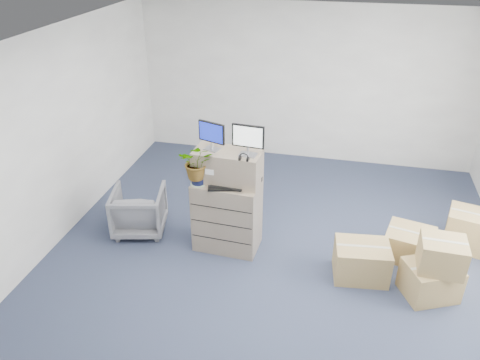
% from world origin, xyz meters
% --- Properties ---
extents(ground, '(7.00, 7.00, 0.00)m').
position_xyz_m(ground, '(0.00, 0.00, 0.00)').
color(ground, '#262C44').
rests_on(ground, ground).
extents(wall_back, '(6.00, 0.02, 2.80)m').
position_xyz_m(wall_back, '(0.00, 3.51, 1.40)').
color(wall_back, beige).
rests_on(wall_back, ground).
extents(filing_cabinet_lower, '(0.88, 0.56, 0.99)m').
position_xyz_m(filing_cabinet_lower, '(-0.68, 0.44, 0.49)').
color(filing_cabinet_lower, gray).
rests_on(filing_cabinet_lower, ground).
extents(filing_cabinet_upper, '(0.87, 0.47, 0.42)m').
position_xyz_m(filing_cabinet_upper, '(-0.67, 0.49, 1.20)').
color(filing_cabinet_upper, gray).
rests_on(filing_cabinet_upper, filing_cabinet_lower).
extents(monitor_left, '(0.36, 0.19, 0.37)m').
position_xyz_m(monitor_left, '(-0.88, 0.50, 1.62)').
color(monitor_left, '#99999E').
rests_on(monitor_left, filing_cabinet_upper).
extents(monitor_right, '(0.40, 0.17, 0.40)m').
position_xyz_m(monitor_right, '(-0.40, 0.44, 1.64)').
color(monitor_right, '#99999E').
rests_on(monitor_right, filing_cabinet_upper).
extents(headphones, '(0.12, 0.02, 0.12)m').
position_xyz_m(headphones, '(-0.42, 0.29, 1.45)').
color(headphones, black).
rests_on(headphones, filing_cabinet_upper).
extents(keyboard, '(0.49, 0.30, 0.02)m').
position_xyz_m(keyboard, '(-0.65, 0.31, 1.00)').
color(keyboard, black).
rests_on(keyboard, filing_cabinet_lower).
extents(mouse, '(0.10, 0.07, 0.03)m').
position_xyz_m(mouse, '(-0.40, 0.36, 1.01)').
color(mouse, silver).
rests_on(mouse, filing_cabinet_lower).
extents(water_bottle, '(0.07, 0.07, 0.24)m').
position_xyz_m(water_bottle, '(-0.58, 0.47, 1.11)').
color(water_bottle, gray).
rests_on(water_bottle, filing_cabinet_lower).
extents(phone_dock, '(0.06, 0.05, 0.13)m').
position_xyz_m(phone_dock, '(-0.75, 0.50, 1.03)').
color(phone_dock, silver).
rests_on(phone_dock, filing_cabinet_lower).
extents(external_drive, '(0.24, 0.20, 0.06)m').
position_xyz_m(external_drive, '(-0.36, 0.54, 1.02)').
color(external_drive, black).
rests_on(external_drive, filing_cabinet_lower).
extents(tissue_box, '(0.24, 0.17, 0.08)m').
position_xyz_m(tissue_box, '(-0.38, 0.50, 1.09)').
color(tissue_box, '#4587ED').
rests_on(tissue_box, external_drive).
extents(potted_plant, '(0.46, 0.50, 0.45)m').
position_xyz_m(potted_plant, '(-1.02, 0.33, 1.25)').
color(potted_plant, '#9BBC97').
rests_on(potted_plant, filing_cabinet_lower).
extents(office_chair, '(0.84, 0.81, 0.73)m').
position_xyz_m(office_chair, '(-1.99, 0.52, 0.36)').
color(office_chair, slate).
rests_on(office_chair, ground).
extents(cardboard_boxes, '(2.27, 1.76, 0.81)m').
position_xyz_m(cardboard_boxes, '(1.89, 0.52, 0.28)').
color(cardboard_boxes, '#A2854E').
rests_on(cardboard_boxes, ground).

